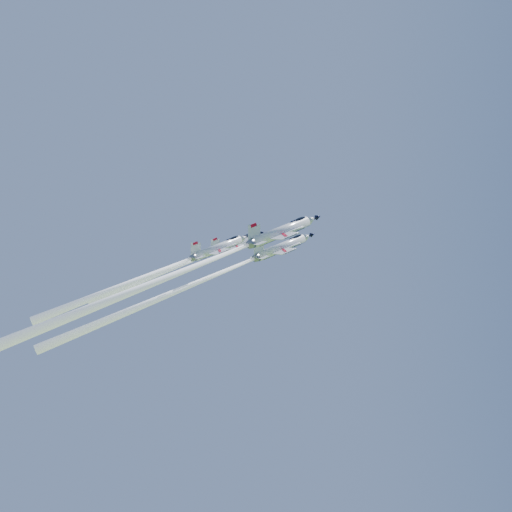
# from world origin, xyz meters

# --- Properties ---
(jet_lead) EXTENTS (37.62, 29.87, 40.68)m
(jet_lead) POSITION_xyz_m (-10.93, -3.81, 96.56)
(jet_lead) COLOR silver
(jet_left) EXTENTS (26.13, 20.10, 26.22)m
(jet_left) POSITION_xyz_m (-14.29, 0.25, 101.73)
(jet_left) COLOR silver
(jet_right) EXTENTS (40.65, 32.26, 43.84)m
(jet_right) POSITION_xyz_m (-11.65, -16.24, 95.60)
(jet_right) COLOR silver
(jet_slot) EXTENTS (28.32, 21.99, 28.84)m
(jet_slot) POSITION_xyz_m (-17.80, -10.20, 97.16)
(jet_slot) COLOR silver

